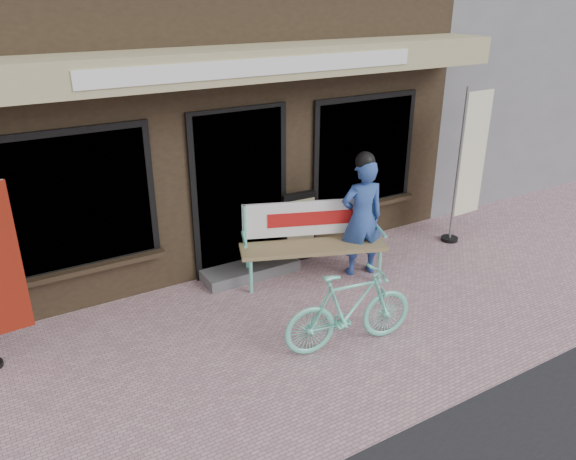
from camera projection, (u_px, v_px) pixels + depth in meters
ground at (324, 339)px, 6.12m from camera, size 70.00×70.00×0.00m
storefront at (152, 25)px, 8.86m from camera, size 7.00×6.77×6.00m
neighbor_right_near at (493, 22)px, 13.35m from camera, size 10.00×7.00×5.60m
bench at (312, 235)px, 7.24m from camera, size 1.92×1.11×1.01m
person at (362, 216)px, 7.25m from camera, size 0.65×0.50×1.67m
bicycle at (350, 309)px, 5.85m from camera, size 1.51×0.64×0.88m
nobori_cream at (469, 163)px, 8.18m from camera, size 0.67×0.26×2.30m
menu_stand at (299, 226)px, 7.72m from camera, size 0.50×0.13×1.00m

